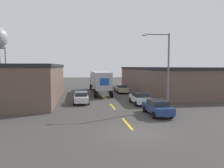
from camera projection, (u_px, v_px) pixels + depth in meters
The scene contains 10 objects.
ground_plane at pixel (135, 133), 15.52m from camera, with size 160.00×160.00×0.00m, color #3D3A38.
road_centerline at pixel (113, 107), 25.82m from camera, with size 0.20×19.28×0.01m.
warehouse_left at pixel (8, 83), 30.11m from camera, with size 13.90×19.10×5.03m.
warehouse_right at pixel (166, 79), 41.69m from camera, with size 12.15×27.38×4.60m.
semi_truck at pixel (99, 80), 39.01m from camera, with size 2.81×14.83×3.81m.
parked_car_right_near at pixel (157, 107), 21.32m from camera, with size 1.96×4.55×1.48m.
parked_car_left_far at pixel (81, 97), 28.18m from camera, with size 1.96×4.55×1.48m.
parked_car_right_far at pixel (121, 89), 39.11m from camera, with size 1.96×4.55×1.48m.
parked_car_right_mid at pixel (140, 98), 27.35m from camera, with size 1.96×4.55×1.48m.
street_lamp at pixel (165, 65), 23.92m from camera, with size 3.19×0.32×8.33m.
Camera 1 is at (-3.97, -14.75, 4.75)m, focal length 35.00 mm.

